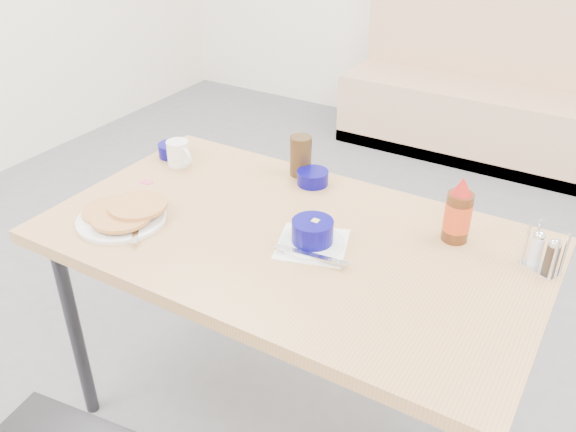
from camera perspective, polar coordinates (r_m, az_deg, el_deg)
The scene contains 11 objects.
booth_bench at distance 4.08m, azimuth 19.10°, elevation 10.08°, with size 1.90×0.56×1.22m.
dining_table at distance 1.76m, azimuth 0.22°, elevation -3.45°, with size 1.40×0.80×0.76m.
pancake_plate at distance 1.84m, azimuth -15.21°, elevation 0.11°, with size 0.27×0.26×0.05m.
coffee_mug at distance 2.13m, azimuth -10.19°, elevation 5.82°, with size 0.11×0.08×0.09m.
grits_setting at distance 1.66m, azimuth 2.30°, elevation -1.79°, with size 0.26×0.24×0.08m.
creamer_bowl at distance 2.21m, azimuth -10.73°, elevation 6.09°, with size 0.10×0.10×0.05m.
butter_bowl at distance 1.98m, azimuth 2.33°, elevation 3.61°, with size 0.10×0.10×0.05m.
amber_tumbler at distance 2.02m, azimuth 1.19°, elevation 5.66°, with size 0.07×0.07×0.14m, color #372511.
condiment_caddy at distance 1.70m, azimuth 22.78°, elevation -3.39°, with size 0.11×0.09×0.12m.
syrup_bottle at distance 1.72m, azimuth 15.62°, elevation 0.24°, with size 0.07×0.07×0.19m.
sugar_wrapper at distance 2.05m, azimuth -13.12°, elevation 3.11°, with size 0.04×0.03×0.00m, color #DD496C.
Camera 1 is at (0.74, -1.00, 1.69)m, focal length 38.00 mm.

